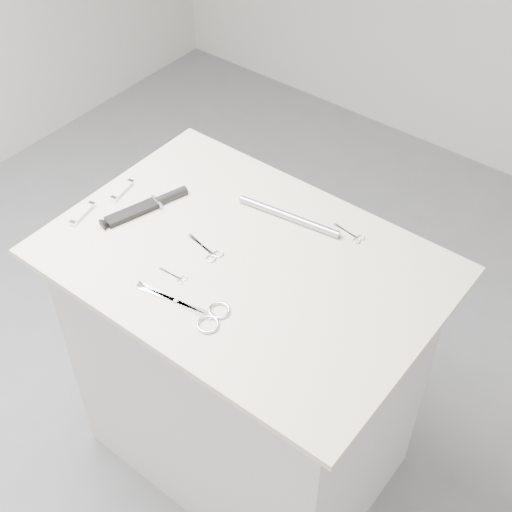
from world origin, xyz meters
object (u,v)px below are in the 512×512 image
Objects in this scene: large_shears at (200,312)px; pocket_knife_a at (83,213)px; embroidery_scissors_b at (353,236)px; embroidery_scissors_a at (209,252)px; sheathed_knife at (150,205)px; tiny_scissors at (176,277)px; metal_rail at (289,216)px; pocket_knife_b at (123,190)px; plinth at (246,369)px.

large_shears is 2.39× the size of pocket_knife_a.
embroidery_scissors_b is at bearing 64.00° from large_shears.
embroidery_scissors_a is 0.25m from sheathed_knife.
large_shears is 0.49m from pocket_knife_a.
tiny_scissors is 0.36m from metal_rail.
plinth is at bearing -100.46° from pocket_knife_b.
large_shears reaches higher than embroidery_scissors_a.
metal_rail is at bearing 85.96° from large_shears.
pocket_knife_a is 1.04× the size of pocket_knife_b.
embroidery_scissors_a and embroidery_scissors_b have the same top height.
tiny_scissors is 0.28m from sheathed_knife.
sheathed_knife is at bearing -177.51° from embroidery_scissors_a.
embroidery_scissors_b is at bearing -78.79° from pocket_knife_b.
pocket_knife_a reaches higher than embroidery_scissors_b.
pocket_knife_b is at bearing -179.88° from plinth.
pocket_knife_a is at bearing -143.71° from metal_rail.
sheathed_knife reaches higher than pocket_knife_a.
large_shears is at bearing -109.96° from pocket_knife_a.
pocket_knife_a is at bearing 173.40° from tiny_scissors.
sheathed_knife is at bearing 141.97° from large_shears.
pocket_knife_a is at bearing 163.81° from pocket_knife_b.
plinth is 9.46× the size of embroidery_scissors_b.
large_shears is at bearing -102.23° from sheathed_knife.
embroidery_scissors_a and tiny_scissors have the same top height.
metal_rail is (-0.03, 0.40, 0.01)m from large_shears.
metal_rail is at bearing -76.68° from pocket_knife_b.
embroidery_scissors_a is 0.38m from embroidery_scissors_b.
embroidery_scissors_a is (-0.12, 0.17, -0.00)m from large_shears.
sheathed_knife is at bearing -100.94° from pocket_knife_b.
pocket_knife_b is at bearing 152.05° from tiny_scissors.
sheathed_knife is 0.82× the size of metal_rail.
plinth is 0.52m from metal_rail.
embroidery_scissors_b is at bearing -70.55° from pocket_knife_a.
embroidery_scissors_b is at bearing 54.70° from plinth.
plinth is 0.48m from embroidery_scissors_a.
pocket_knife_a is at bearing -162.99° from plinth.
tiny_scissors is at bearing -104.80° from metal_rail.
pocket_knife_b is (-0.35, 0.15, 0.00)m from tiny_scissors.
embroidery_scissors_a is (-0.09, -0.04, 0.47)m from plinth.
pocket_knife_b is 0.33× the size of metal_rail.
large_shears is 0.41m from sheathed_knife.
pocket_knife_b is at bearing 147.90° from large_shears.
tiny_scissors is 0.33× the size of sheathed_knife.
tiny_scissors is (-0.26, -0.40, -0.00)m from embroidery_scissors_b.
embroidery_scissors_a is at bearing -80.84° from sheathed_knife.
tiny_scissors is 0.36m from pocket_knife_a.
plinth is at bearing -84.96° from pocket_knife_a.
embroidery_scissors_a is at bearing 116.13° from large_shears.
embroidery_scissors_b is (0.17, 0.24, 0.47)m from plinth.
metal_rail is at bearing 80.12° from embroidery_scissors_a.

